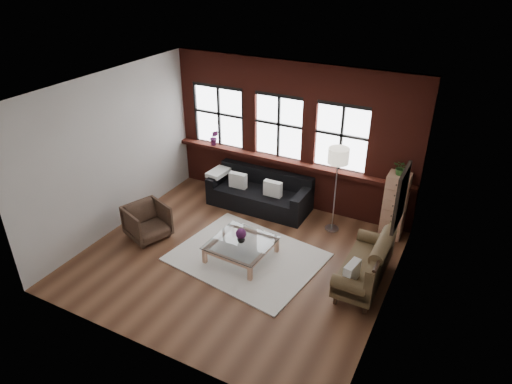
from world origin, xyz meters
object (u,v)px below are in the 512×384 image
at_px(dark_sofa, 259,191).
at_px(vase, 241,239).
at_px(floor_lamp, 336,187).
at_px(vintage_settee, 365,262).
at_px(armchair, 147,222).
at_px(coffee_table, 241,250).
at_px(drawer_chest, 395,206).

xyz_separation_m(dark_sofa, vase, (0.58, -1.86, 0.02)).
bearing_deg(floor_lamp, vintage_settee, -53.37).
bearing_deg(vase, vintage_settee, 8.94).
xyz_separation_m(armchair, coffee_table, (2.01, 0.24, -0.18)).
distance_m(armchair, coffee_table, 2.03).
bearing_deg(dark_sofa, armchair, -124.33).
distance_m(drawer_chest, floor_lamp, 1.22).
relative_size(dark_sofa, armchair, 2.92).
xyz_separation_m(vintage_settee, drawer_chest, (0.09, 1.74, 0.23)).
relative_size(vintage_settee, armchair, 2.18).
height_order(dark_sofa, vintage_settee, vintage_settee).
bearing_deg(coffee_table, drawer_chest, 42.16).
bearing_deg(drawer_chest, armchair, -151.70).
height_order(armchair, coffee_table, armchair).
distance_m(vintage_settee, floor_lamp, 1.82).
bearing_deg(coffee_table, vintage_settee, 8.94).
distance_m(dark_sofa, vase, 1.95).
relative_size(coffee_table, vase, 7.35).
bearing_deg(vase, armchair, -173.31).
bearing_deg(dark_sofa, floor_lamp, -3.91).
xyz_separation_m(dark_sofa, floor_lamp, (1.76, -0.12, 0.57)).
distance_m(vase, floor_lamp, 2.18).
height_order(armchair, vase, armchair).
relative_size(vintage_settee, vase, 11.30).
xyz_separation_m(coffee_table, floor_lamp, (1.18, 1.74, 0.81)).
relative_size(vintage_settee, coffee_table, 1.54).
xyz_separation_m(vintage_settee, floor_lamp, (-1.04, 1.39, 0.53)).
height_order(coffee_table, vase, vase).
xyz_separation_m(drawer_chest, floor_lamp, (-1.13, -0.35, 0.30)).
height_order(coffee_table, floor_lamp, floor_lamp).
xyz_separation_m(coffee_table, drawer_chest, (2.31, 2.09, 0.51)).
bearing_deg(vase, coffee_table, 90.00).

